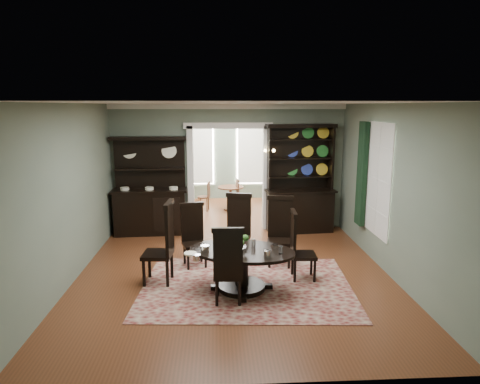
{
  "coord_description": "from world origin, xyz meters",
  "views": [
    {
      "loc": [
        -0.29,
        -7.1,
        2.96
      ],
      "look_at": [
        0.14,
        0.6,
        1.39
      ],
      "focal_mm": 32.0,
      "sensor_mm": 36.0,
      "label": 1
    }
  ],
  "objects_px": {
    "sideboard": "(150,200)",
    "welsh_dresser": "(300,193)",
    "parlor_table": "(231,195)",
    "dining_table": "(242,262)"
  },
  "relations": [
    {
      "from": "welsh_dresser",
      "to": "sideboard",
      "type": "bearing_deg",
      "value": 174.27
    },
    {
      "from": "sideboard",
      "to": "parlor_table",
      "type": "relative_size",
      "value": 3.07
    },
    {
      "from": "welsh_dresser",
      "to": "parlor_table",
      "type": "distance_m",
      "value": 2.71
    },
    {
      "from": "dining_table",
      "to": "parlor_table",
      "type": "bearing_deg",
      "value": 107.02
    },
    {
      "from": "dining_table",
      "to": "sideboard",
      "type": "distance_m",
      "value": 3.85
    },
    {
      "from": "welsh_dresser",
      "to": "parlor_table",
      "type": "bearing_deg",
      "value": 120.37
    },
    {
      "from": "dining_table",
      "to": "welsh_dresser",
      "type": "bearing_deg",
      "value": 81.54
    },
    {
      "from": "sideboard",
      "to": "welsh_dresser",
      "type": "xyz_separation_m",
      "value": [
        3.52,
        -0.01,
        0.13
      ]
    },
    {
      "from": "dining_table",
      "to": "welsh_dresser",
      "type": "relative_size",
      "value": 0.79
    },
    {
      "from": "sideboard",
      "to": "dining_table",
      "type": "bearing_deg",
      "value": -62.01
    }
  ]
}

